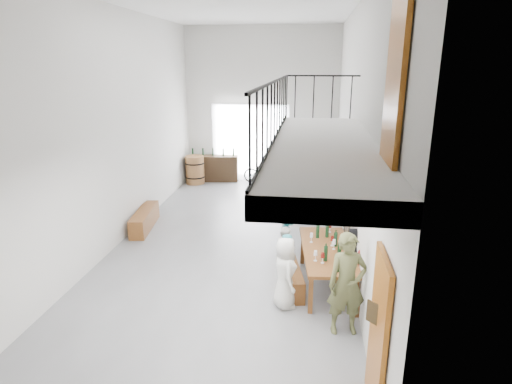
# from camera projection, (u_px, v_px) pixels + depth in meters

# --- Properties ---
(floor) EXTENTS (12.00, 12.00, 0.00)m
(floor) POSITION_uv_depth(u_px,v_px,m) (233.00, 243.00, 10.46)
(floor) COLOR slate
(floor) RESTS_ON ground
(room_walls) EXTENTS (12.00, 12.00, 12.00)m
(room_walls) POSITION_uv_depth(u_px,v_px,m) (230.00, 95.00, 9.44)
(room_walls) COLOR silver
(room_walls) RESTS_ON ground
(gateway_portal) EXTENTS (2.80, 0.08, 2.80)m
(gateway_portal) POSITION_uv_depth(u_px,v_px,m) (250.00, 143.00, 15.75)
(gateway_portal) COLOR white
(gateway_portal) RESTS_ON ground
(right_wall_decor) EXTENTS (0.07, 8.28, 5.07)m
(right_wall_decor) POSITION_uv_depth(u_px,v_px,m) (357.00, 204.00, 7.86)
(right_wall_decor) COLOR #9E5113
(right_wall_decor) RESTS_ON ground
(balcony) EXTENTS (1.52, 5.62, 4.00)m
(balcony) POSITION_uv_depth(u_px,v_px,m) (322.00, 151.00, 6.40)
(balcony) COLOR white
(balcony) RESTS_ON ground
(tasting_table) EXTENTS (1.14, 2.35, 0.79)m
(tasting_table) POSITION_uv_depth(u_px,v_px,m) (327.00, 253.00, 8.27)
(tasting_table) COLOR brown
(tasting_table) RESTS_ON ground
(bench_inner) EXTENTS (0.66, 1.91, 0.43)m
(bench_inner) POSITION_uv_depth(u_px,v_px,m) (290.00, 271.00, 8.59)
(bench_inner) COLOR brown
(bench_inner) RESTS_ON ground
(bench_wall) EXTENTS (0.63, 2.00, 0.46)m
(bench_wall) POSITION_uv_depth(u_px,v_px,m) (345.00, 278.00, 8.28)
(bench_wall) COLOR brown
(bench_wall) RESTS_ON ground
(tableware) EXTENTS (0.61, 1.68, 0.35)m
(tableware) POSITION_uv_depth(u_px,v_px,m) (328.00, 242.00, 8.21)
(tableware) COLOR black
(tableware) RESTS_ON tasting_table
(side_bench) EXTENTS (0.60, 1.79, 0.49)m
(side_bench) POSITION_uv_depth(u_px,v_px,m) (145.00, 219.00, 11.35)
(side_bench) COLOR brown
(side_bench) RESTS_ON ground
(oak_barrel) EXTENTS (0.69, 0.69, 1.02)m
(oak_barrel) POSITION_uv_depth(u_px,v_px,m) (195.00, 170.00, 15.53)
(oak_barrel) COLOR brown
(oak_barrel) RESTS_ON ground
(serving_counter) EXTENTS (1.84, 0.70, 0.95)m
(serving_counter) POSITION_uv_depth(u_px,v_px,m) (214.00, 168.00, 15.91)
(serving_counter) COLOR #322212
(serving_counter) RESTS_ON ground
(counter_bottles) EXTENTS (1.55, 0.24, 0.28)m
(counter_bottles) POSITION_uv_depth(u_px,v_px,m) (213.00, 152.00, 15.74)
(counter_bottles) COLOR black
(counter_bottles) RESTS_ON serving_counter
(guest_left_a) EXTENTS (0.59, 0.74, 1.32)m
(guest_left_a) POSITION_uv_depth(u_px,v_px,m) (285.00, 273.00, 7.59)
(guest_left_a) COLOR white
(guest_left_a) RESTS_ON ground
(guest_left_b) EXTENTS (0.37, 0.47, 1.13)m
(guest_left_b) POSITION_uv_depth(u_px,v_px,m) (288.00, 261.00, 8.22)
(guest_left_b) COLOR teal
(guest_left_b) RESTS_ON ground
(guest_left_c) EXTENTS (0.46, 0.56, 1.04)m
(guest_left_c) POSITION_uv_depth(u_px,v_px,m) (286.00, 251.00, 8.80)
(guest_left_c) COLOR white
(guest_left_c) RESTS_ON ground
(guest_left_d) EXTENTS (0.52, 0.83, 1.24)m
(guest_left_d) POSITION_uv_depth(u_px,v_px,m) (288.00, 237.00, 9.24)
(guest_left_d) COLOR teal
(guest_left_d) RESTS_ON ground
(guest_right_a) EXTENTS (0.30, 0.62, 1.04)m
(guest_right_a) POSITION_uv_depth(u_px,v_px,m) (361.00, 275.00, 7.79)
(guest_right_a) COLOR red
(guest_right_a) RESTS_ON ground
(guest_right_b) EXTENTS (0.65, 1.18, 1.22)m
(guest_right_b) POSITION_uv_depth(u_px,v_px,m) (354.00, 257.00, 8.31)
(guest_right_b) COLOR black
(guest_right_b) RESTS_ON ground
(guest_right_c) EXTENTS (0.57, 0.71, 1.26)m
(guest_right_c) POSITION_uv_depth(u_px,v_px,m) (356.00, 243.00, 8.89)
(guest_right_c) COLOR white
(guest_right_c) RESTS_ON ground
(host_standing) EXTENTS (0.69, 0.52, 1.72)m
(host_standing) POSITION_uv_depth(u_px,v_px,m) (347.00, 284.00, 6.78)
(host_standing) COLOR brown
(host_standing) RESTS_ON ground
(potted_plant) EXTENTS (0.43, 0.41, 0.39)m
(potted_plant) POSITION_uv_depth(u_px,v_px,m) (334.00, 234.00, 10.53)
(potted_plant) COLOR #1E551E
(potted_plant) RESTS_ON ground
(bicycle_near) EXTENTS (1.59, 0.58, 0.83)m
(bicycle_near) POSITION_uv_depth(u_px,v_px,m) (265.00, 172.00, 15.64)
(bicycle_near) COLOR black
(bicycle_near) RESTS_ON ground
(bicycle_far) EXTENTS (1.55, 0.75, 0.90)m
(bicycle_far) POSITION_uv_depth(u_px,v_px,m) (275.00, 174.00, 15.20)
(bicycle_far) COLOR black
(bicycle_far) RESTS_ON ground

